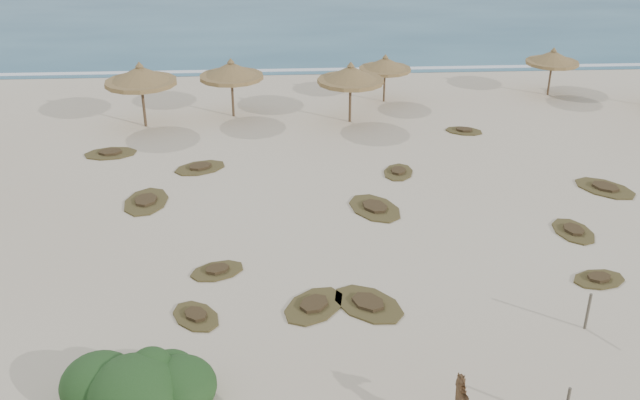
# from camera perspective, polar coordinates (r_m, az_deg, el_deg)

# --- Properties ---
(ground) EXTENTS (160.00, 160.00, 0.00)m
(ground) POSITION_cam_1_polar(r_m,az_deg,el_deg) (20.59, 0.86, -9.06)
(ground) COLOR beige
(ground) RESTS_ON ground
(foam_line) EXTENTS (70.00, 0.60, 0.01)m
(foam_line) POSITION_cam_1_polar(r_m,az_deg,el_deg) (44.48, -1.61, 10.34)
(foam_line) COLOR white
(foam_line) RESTS_ON ground
(palapa_1) EXTENTS (3.86, 3.86, 3.19)m
(palapa_1) POSITION_cam_1_polar(r_m,az_deg,el_deg) (35.10, -14.17, 9.57)
(palapa_1) COLOR brown
(palapa_1) RESTS_ON ground
(palapa_2) EXTENTS (3.49, 3.49, 2.97)m
(palapa_2) POSITION_cam_1_polar(r_m,az_deg,el_deg) (35.80, -7.12, 10.18)
(palapa_2) COLOR brown
(palapa_2) RESTS_ON ground
(palapa_3) EXTENTS (4.01, 4.01, 3.02)m
(palapa_3) POSITION_cam_1_polar(r_m,az_deg,el_deg) (34.74, 2.46, 9.93)
(palapa_3) COLOR brown
(palapa_3) RESTS_ON ground
(palapa_4) EXTENTS (3.61, 3.61, 2.56)m
(palapa_4) POSITION_cam_1_polar(r_m,az_deg,el_deg) (38.12, 5.23, 10.72)
(palapa_4) COLOR brown
(palapa_4) RESTS_ON ground
(palapa_5) EXTENTS (3.46, 3.46, 2.64)m
(palapa_5) POSITION_cam_1_polar(r_m,az_deg,el_deg) (41.03, 18.12, 10.74)
(palapa_5) COLOR brown
(palapa_5) RESTS_ON ground
(fence_post_near) EXTENTS (0.11, 0.11, 1.12)m
(fence_post_near) POSITION_cam_1_polar(r_m,az_deg,el_deg) (21.01, 20.64, -8.34)
(fence_post_near) COLOR brown
(fence_post_near) RESTS_ON ground
(bush) EXTENTS (3.69, 3.25, 1.65)m
(bush) POSITION_cam_1_polar(r_m,az_deg,el_deg) (17.60, -14.52, -14.78)
(bush) COLOR #294F22
(bush) RESTS_ON ground
(scrub_1) EXTENTS (1.81, 2.61, 0.16)m
(scrub_1) POSITION_cam_1_polar(r_m,az_deg,el_deg) (27.68, -13.75, -0.10)
(scrub_1) COLOR brown
(scrub_1) RESTS_ON ground
(scrub_2) EXTENTS (2.06, 1.76, 0.16)m
(scrub_2) POSITION_cam_1_polar(r_m,az_deg,el_deg) (22.70, -8.22, -5.60)
(scrub_2) COLOR brown
(scrub_2) RESTS_ON ground
(scrub_3) EXTENTS (2.53, 3.00, 0.16)m
(scrub_3) POSITION_cam_1_polar(r_m,az_deg,el_deg) (26.47, 4.40, -0.62)
(scrub_3) COLOR brown
(scrub_3) RESTS_ON ground
(scrub_4) EXTENTS (1.50, 2.11, 0.16)m
(scrub_4) POSITION_cam_1_polar(r_m,az_deg,el_deg) (26.29, 19.61, -2.34)
(scrub_4) COLOR brown
(scrub_4) RESTS_ON ground
(scrub_5) EXTENTS (2.78, 2.92, 0.16)m
(scrub_5) POSITION_cam_1_polar(r_m,az_deg,el_deg) (30.14, 21.83, 0.90)
(scrub_5) COLOR brown
(scrub_5) RESTS_ON ground
(scrub_6) EXTENTS (2.48, 1.81, 0.16)m
(scrub_6) POSITION_cam_1_polar(r_m,az_deg,el_deg) (32.69, -16.42, 3.62)
(scrub_6) COLOR brown
(scrub_6) RESTS_ON ground
(scrub_7) EXTENTS (1.67, 2.10, 0.16)m
(scrub_7) POSITION_cam_1_polar(r_m,az_deg,el_deg) (29.61, 6.28, 2.25)
(scrub_7) COLOR brown
(scrub_7) RESTS_ON ground
(scrub_9) EXTENTS (2.50, 2.64, 0.16)m
(scrub_9) POSITION_cam_1_polar(r_m,az_deg,el_deg) (20.84, -0.48, -8.43)
(scrub_9) COLOR brown
(scrub_9) RESTS_ON ground
(scrub_10) EXTENTS (2.05, 1.69, 0.16)m
(scrub_10) POSITION_cam_1_polar(r_m,az_deg,el_deg) (34.72, 11.44, 5.46)
(scrub_10) COLOR brown
(scrub_10) RESTS_ON ground
(scrub_11) EXTENTS (1.94, 2.08, 0.16)m
(scrub_11) POSITION_cam_1_polar(r_m,az_deg,el_deg) (20.70, -9.90, -9.12)
(scrub_11) COLOR brown
(scrub_11) RESTS_ON ground
(scrub_12) EXTENTS (1.91, 1.47, 0.16)m
(scrub_12) POSITION_cam_1_polar(r_m,az_deg,el_deg) (23.66, 21.41, -5.89)
(scrub_12) COLOR brown
(scrub_12) RESTS_ON ground
(scrub_13) EXTENTS (2.62, 2.29, 0.16)m
(scrub_13) POSITION_cam_1_polar(r_m,az_deg,el_deg) (30.28, -9.57, 2.58)
(scrub_13) COLOR brown
(scrub_13) RESTS_ON ground
(scrub_15) EXTENTS (2.74, 2.85, 0.16)m
(scrub_15) POSITION_cam_1_polar(r_m,az_deg,el_deg) (20.96, 3.87, -8.27)
(scrub_15) COLOR brown
(scrub_15) RESTS_ON ground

